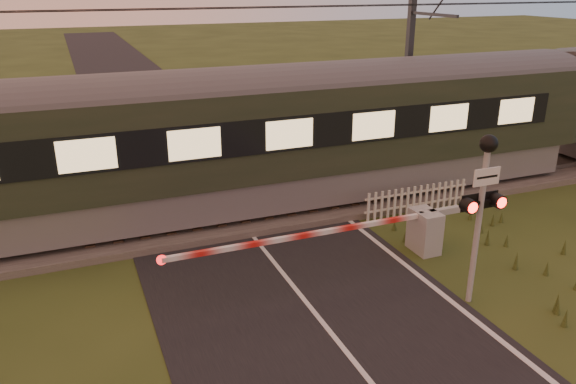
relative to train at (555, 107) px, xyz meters
name	(u,v)px	position (x,y,z in m)	size (l,w,h in m)	color
ground	(339,344)	(-11.36, -6.50, -2.15)	(160.00, 160.00, 0.00)	#2D3A16
road	(346,351)	(-11.34, -6.73, -2.14)	(6.00, 140.00, 0.03)	black
track_bed	(234,212)	(-11.36, 0.00, -2.08)	(140.00, 3.40, 0.39)	#47423D
train	(555,107)	(0.00, 0.00, 0.00)	(40.03, 2.76, 3.72)	slate
boom_gate	(411,231)	(-8.18, -3.89, -1.56)	(7.26, 0.80, 1.06)	gray
crossing_signal	(483,191)	(-8.24, -6.16, 0.25)	(0.89, 0.36, 3.49)	gray
picket_fence	(417,200)	(-6.64, -1.89, -1.72)	(3.28, 0.07, 0.84)	silver
catenary_mast	(409,69)	(-4.45, 2.22, 1.21)	(0.20, 2.45, 6.44)	#2D2D30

